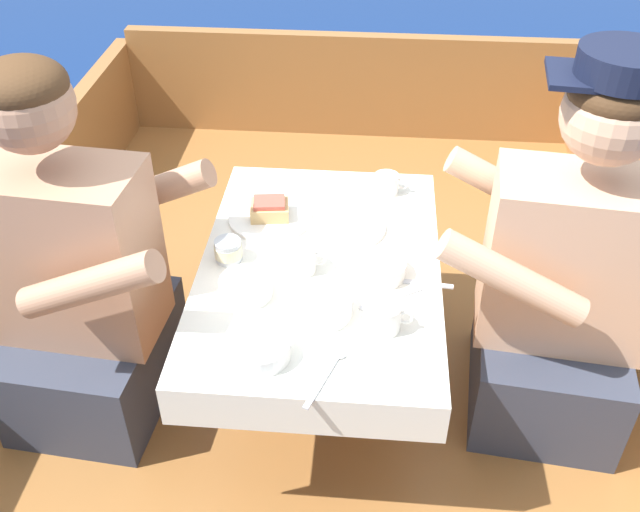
{
  "coord_description": "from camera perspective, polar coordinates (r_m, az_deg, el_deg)",
  "views": [
    {
      "loc": [
        0.11,
        -1.44,
        1.79
      ],
      "look_at": [
        0.0,
        -0.1,
        0.75
      ],
      "focal_mm": 40.0,
      "sensor_mm": 36.0,
      "label": 1
    }
  ],
  "objects": [
    {
      "name": "tin_can",
      "position": [
        1.72,
        -7.36,
        0.46
      ],
      "size": [
        0.07,
        0.07,
        0.05
      ],
      "color": "silver",
      "rests_on": "cockpit_table"
    },
    {
      "name": "bowl_port_near",
      "position": [
        1.47,
        -4.86,
        -7.34
      ],
      "size": [
        0.13,
        0.13,
        0.04
      ],
      "color": "white",
      "rests_on": "cockpit_table"
    },
    {
      "name": "coffee_cup_port",
      "position": [
        1.52,
        5.18,
        -4.84
      ],
      "size": [
        0.1,
        0.07,
        0.06
      ],
      "color": "white",
      "rests_on": "cockpit_table"
    },
    {
      "name": "sandwich",
      "position": [
        1.85,
        -4.06,
        3.79
      ],
      "size": [
        0.11,
        0.09,
        0.05
      ],
      "rotation": [
        0.0,
        0.0,
        0.13
      ],
      "color": "tan",
      "rests_on": "plate_sandwich"
    },
    {
      "name": "utensil_spoon_starboard",
      "position": [
        1.66,
        6.76,
        -1.99
      ],
      "size": [
        0.17,
        0.03,
        0.01
      ],
      "rotation": [
        0.0,
        0.0,
        3.04
      ],
      "color": "silver",
      "rests_on": "cockpit_table"
    },
    {
      "name": "bow_coaming",
      "position": [
        3.13,
        2.39,
        13.49
      ],
      "size": [
        1.88,
        0.06,
        0.44
      ],
      "primitive_type": "cube",
      "color": "#936033",
      "rests_on": "boat_deck"
    },
    {
      "name": "person_port",
      "position": [
        1.83,
        -18.82,
        -2.31
      ],
      "size": [
        0.55,
        0.48,
        0.96
      ],
      "rotation": [
        0.0,
        0.0,
        -0.09
      ],
      "color": "#333847",
      "rests_on": "boat_deck"
    },
    {
      "name": "ground_plane",
      "position": [
        2.3,
        0.21,
        -13.42
      ],
      "size": [
        60.0,
        60.0,
        0.0
      ],
      "primitive_type": "plane",
      "color": "navy"
    },
    {
      "name": "plate_bread",
      "position": [
        1.82,
        2.32,
        2.31
      ],
      "size": [
        0.19,
        0.19,
        0.01
      ],
      "color": "white",
      "rests_on": "cockpit_table"
    },
    {
      "name": "bowl_starboard_near",
      "position": [
        1.67,
        4.8,
        -0.92
      ],
      "size": [
        0.12,
        0.12,
        0.04
      ],
      "color": "white",
      "rests_on": "cockpit_table"
    },
    {
      "name": "bowl_port_far",
      "position": [
        1.56,
        0.11,
        -3.95
      ],
      "size": [
        0.14,
        0.14,
        0.04
      ],
      "color": "white",
      "rests_on": "cockpit_table"
    },
    {
      "name": "cockpit_table",
      "position": [
        1.74,
        -0.0,
        -1.79
      ],
      "size": [
        0.57,
        0.86,
        0.44
      ],
      "color": "#B2B2B7",
      "rests_on": "boat_deck"
    },
    {
      "name": "utensil_knife_port",
      "position": [
        1.62,
        5.87,
        -3.35
      ],
      "size": [
        0.15,
        0.1,
        0.0
      ],
      "rotation": [
        0.0,
        0.0,
        0.54
      ],
      "color": "silver",
      "rests_on": "cockpit_table"
    },
    {
      "name": "coffee_cup_center",
      "position": [
        1.67,
        -1.56,
        -0.17
      ],
      "size": [
        0.1,
        0.08,
        0.06
      ],
      "color": "white",
      "rests_on": "cockpit_table"
    },
    {
      "name": "person_starboard",
      "position": [
        1.81,
        18.9,
        -2.21
      ],
      "size": [
        0.55,
        0.49,
        0.99
      ],
      "rotation": [
        0.0,
        0.0,
        3.03
      ],
      "color": "#333847",
      "rests_on": "boat_deck"
    },
    {
      "name": "utensil_spoon_center",
      "position": [
        1.45,
        0.76,
        -8.99
      ],
      "size": [
        0.08,
        0.16,
        0.01
      ],
      "rotation": [
        0.0,
        0.0,
        1.22
      ],
      "color": "silver",
      "rests_on": "cockpit_table"
    },
    {
      "name": "bowl_center_far",
      "position": [
        1.62,
        -5.95,
        -2.39
      ],
      "size": [
        0.12,
        0.12,
        0.04
      ],
      "color": "white",
      "rests_on": "cockpit_table"
    },
    {
      "name": "plate_sandwich",
      "position": [
        1.86,
        -4.02,
        3.09
      ],
      "size": [
        0.22,
        0.22,
        0.01
      ],
      "color": "white",
      "rests_on": "cockpit_table"
    },
    {
      "name": "coffee_cup_starboard",
      "position": [
        1.96,
        5.38,
        5.82
      ],
      "size": [
        0.1,
        0.07,
        0.05
      ],
      "color": "white",
      "rests_on": "cockpit_table"
    },
    {
      "name": "boat_deck",
      "position": [
        2.19,
        0.22,
        -11.06
      ],
      "size": [
        2.0,
        2.89,
        0.29
      ],
      "primitive_type": "cube",
      "color": "brown",
      "rests_on": "ground_plane"
    }
  ]
}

